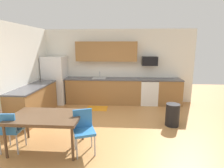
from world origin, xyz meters
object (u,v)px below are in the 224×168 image
dining_table (46,118)px  chair_far_side (10,128)px  microwave (150,61)px  chair_near_table (84,128)px  refrigerator (55,80)px  oven_range (149,92)px  trash_bin (172,115)px

dining_table → chair_far_side: (-0.67, -0.19, -0.16)m
microwave → chair_far_side: microwave is taller
chair_near_table → chair_far_side: same height
microwave → dining_table: (-2.47, -3.23, -0.90)m
refrigerator → microwave: size_ratio=3.19×
oven_range → chair_far_side: 4.57m
chair_far_side → chair_near_table: bearing=5.2°
oven_range → trash_bin: oven_range is taller
refrigerator → microwave: bearing=3.0°
refrigerator → chair_near_table: (1.74, -3.11, -0.36)m
refrigerator → trash_bin: size_ratio=2.87×
chair_near_table → dining_table: bearing=175.8°
trash_bin → oven_range: bearing=102.0°
dining_table → chair_near_table: chair_near_table is taller
microwave → chair_near_table: microwave is taller
dining_table → refrigerator: bearing=107.6°
refrigerator → chair_near_table: size_ratio=2.03×
refrigerator → dining_table: 3.21m
microwave → trash_bin: size_ratio=0.90×
chair_near_table → chair_far_side: size_ratio=1.00×
chair_far_side → oven_range: bearing=46.6°
refrigerator → chair_near_table: bearing=-60.7°
oven_range → dining_table: size_ratio=0.65×
dining_table → trash_bin: (2.86, 1.29, -0.36)m
microwave → trash_bin: bearing=-78.6°
chair_far_side → trash_bin: size_ratio=1.42×
chair_near_table → microwave: bearing=62.8°
refrigerator → dining_table: size_ratio=1.23×
trash_bin → microwave: bearing=101.4°
dining_table → chair_near_table: size_ratio=1.65×
microwave → dining_table: microwave is taller
oven_range → dining_table: (-2.47, -3.13, 0.21)m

